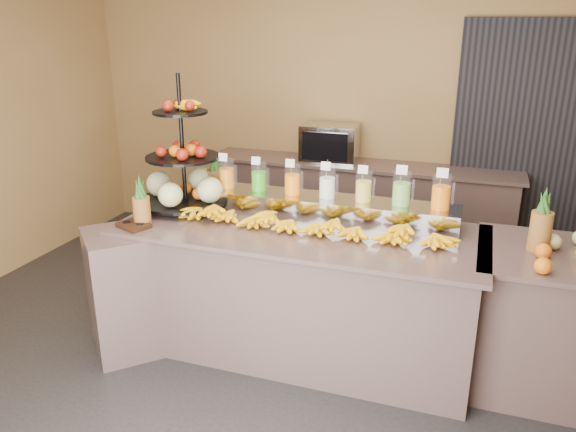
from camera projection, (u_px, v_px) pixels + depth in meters
The scene contains 20 objects.
ground at pixel (285, 369), 3.87m from camera, with size 6.00×6.00×0.00m, color black.
room_envelope at pixel (347, 81), 3.89m from camera, with size 6.04×5.02×2.82m.
buffet_counter at pixel (282, 290), 3.98m from camera, with size 2.75×1.25×0.93m.
right_counter at pixel (559, 323), 3.54m from camera, with size 1.08×0.88×0.93m.
back_ledge at pixel (358, 207), 5.72m from camera, with size 3.10×0.55×0.93m.
pitcher_tray at pixel (327, 208), 4.01m from camera, with size 1.85×0.30×0.15m, color gray.
juice_pitcher_orange_a at pixel (227, 175), 4.20m from camera, with size 0.12×0.12×0.28m.
juice_pitcher_green at pixel (259, 178), 4.12m from camera, with size 0.11×0.12×0.28m.
juice_pitcher_orange_b at pixel (292, 181), 4.04m from camera, with size 0.12×0.12×0.28m.
juice_pitcher_milk at pixel (327, 185), 3.96m from camera, with size 0.12×0.12×0.28m.
juice_pitcher_lemon at pixel (364, 188), 3.88m from camera, with size 0.12×0.12×0.28m.
juice_pitcher_lime at pixel (402, 191), 3.79m from camera, with size 0.13×0.13×0.30m.
juice_pitcher_orange_c at pixel (441, 194), 3.71m from camera, with size 0.13×0.13×0.31m.
banana_heap at pixel (305, 221), 3.78m from camera, with size 1.89×0.17×0.16m.
fruit_stand at pixel (190, 175), 4.18m from camera, with size 0.75×0.75×0.99m.
condiment_caddy at pixel (134, 225), 3.84m from camera, with size 0.21×0.16×0.03m, color black.
pineapple_left_a at pixel (142, 207), 3.85m from camera, with size 0.12×0.12×0.36m.
pineapple_left_b at pixel (215, 181), 4.40m from camera, with size 0.13×0.13×0.40m.
right_fruit_pile at pixel (569, 250), 3.26m from camera, with size 0.47×0.45×0.25m.
oven_warmer at pixel (330, 143), 5.60m from camera, with size 0.55×0.39×0.37m, color gray.
Camera 1 is at (1.10, -3.11, 2.28)m, focal length 35.00 mm.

